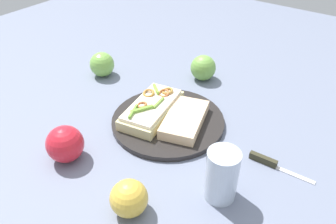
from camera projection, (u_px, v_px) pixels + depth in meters
name	position (u px, v px, depth m)	size (l,w,h in m)	color
ground_plane	(168.00, 123.00, 0.81)	(2.00, 2.00, 0.00)	slate
plate	(168.00, 121.00, 0.81)	(0.27, 0.27, 0.01)	black
sandwich	(152.00, 108.00, 0.81)	(0.20, 0.12, 0.04)	beige
bread_slice_side	(185.00, 119.00, 0.78)	(0.15, 0.08, 0.03)	beige
apple_0	(203.00, 68.00, 0.96)	(0.07, 0.07, 0.07)	#72A846
apple_1	(129.00, 198.00, 0.59)	(0.07, 0.07, 0.07)	gold
apple_2	(65.00, 144.00, 0.69)	(0.08, 0.08, 0.08)	red
apple_3	(102.00, 64.00, 0.98)	(0.07, 0.07, 0.07)	#7AB24B
drinking_glass	(222.00, 175.00, 0.60)	(0.06, 0.06, 0.11)	silver
knife	(271.00, 163.00, 0.69)	(0.01, 0.14, 0.02)	silver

